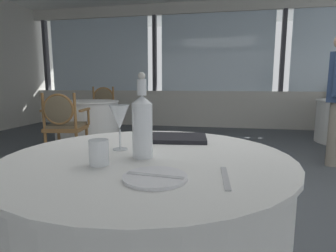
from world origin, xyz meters
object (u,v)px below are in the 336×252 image
side_plate (155,177)px  water_bottle (142,124)px  menu_book (176,138)px  dining_chair_1_0 (64,121)px  wine_glass (119,118)px  water_tumbler (99,152)px  dining_chair_1_1 (102,107)px

side_plate → water_bottle: (-0.10, 0.23, 0.12)m
menu_book → dining_chair_1_0: dining_chair_1_0 is taller
wine_glass → dining_chair_1_0: (-1.58, 2.09, -0.34)m
wine_glass → dining_chair_1_0: 2.64m
water_tumbler → menu_book: (0.20, 0.48, -0.03)m
wine_glass → water_tumbler: wine_glass is taller
wine_glass → side_plate: bearing=-54.4°
side_plate → dining_chair_1_1: 4.79m
water_bottle → wine_glass: (-0.13, 0.10, 0.01)m
side_plate → dining_chair_1_1: dining_chair_1_1 is taller
side_plate → dining_chair_1_1: bearing=116.4°
water_bottle → menu_book: water_bottle is taller
dining_chair_1_0 → dining_chair_1_1: (-0.31, 1.87, 0.02)m
side_plate → water_bottle: bearing=114.6°
water_tumbler → dining_chair_1_1: 4.61m
water_tumbler → dining_chair_1_0: size_ratio=0.10×
water_tumbler → dining_chair_1_1: bearing=114.4°
side_plate → dining_chair_1_0: dining_chair_1_0 is taller
water_bottle → menu_book: (0.08, 0.35, -0.12)m
wine_glass → menu_book: 0.35m
water_bottle → side_plate: bearing=-65.4°
side_plate → menu_book: menu_book is taller
wine_glass → menu_book: wine_glass is taller
water_tumbler → dining_chair_1_0: (-1.59, 2.32, -0.25)m
water_tumbler → dining_chair_1_0: 2.82m
menu_book → water_bottle: bearing=-108.5°
water_bottle → water_tumbler: 0.20m
dining_chair_1_0 → dining_chair_1_1: bearing=0.0°
water_bottle → dining_chair_1_0: water_bottle is taller
side_plate → water_tumbler: bearing=155.8°
side_plate → dining_chair_1_0: (-1.81, 2.42, -0.21)m
dining_chair_1_1 → dining_chair_1_0: bearing=0.0°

